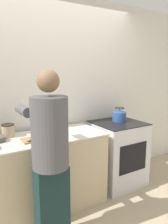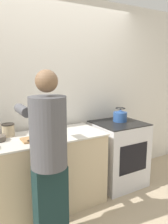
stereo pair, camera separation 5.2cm
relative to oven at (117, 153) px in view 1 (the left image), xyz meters
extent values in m
plane|color=tan|center=(-0.82, -0.32, -0.46)|extent=(12.00, 12.00, 0.00)
cube|color=silver|center=(-0.82, 0.39, 0.84)|extent=(8.00, 0.05, 2.60)
cube|color=#C6B28E|center=(-1.20, -0.01, -0.02)|extent=(1.56, 0.62, 0.88)
cube|color=beige|center=(-1.20, -0.01, 0.43)|extent=(1.59, 0.65, 0.02)
cube|color=silver|center=(0.00, 0.00, -0.01)|extent=(0.67, 0.65, 0.90)
cube|color=black|center=(0.00, 0.00, 0.45)|extent=(0.67, 0.65, 0.01)
cube|color=black|center=(0.00, -0.32, 0.04)|extent=(0.47, 0.01, 0.40)
cube|color=#142B2B|center=(-1.26, -0.56, -0.07)|extent=(0.30, 0.18, 0.78)
cylinder|color=#4C4C51|center=(-1.26, -0.56, 0.64)|extent=(0.33, 0.33, 0.65)
sphere|color=brown|center=(-1.26, -0.56, 1.10)|extent=(0.20, 0.20, 0.20)
cylinder|color=#4C4C51|center=(-1.40, -0.26, 0.81)|extent=(0.09, 0.30, 0.09)
cylinder|color=#4C4C51|center=(-1.12, -0.26, 0.81)|extent=(0.09, 0.30, 0.09)
cube|color=#A87A4C|center=(-1.21, -0.10, 0.45)|extent=(0.37, 0.19, 0.02)
cube|color=silver|center=(-1.21, -0.10, 0.46)|extent=(0.14, 0.10, 0.01)
cube|color=black|center=(-1.31, -0.15, 0.46)|extent=(0.09, 0.07, 0.01)
cylinder|color=#284C8C|center=(0.06, 0.05, 0.53)|extent=(0.20, 0.20, 0.14)
cone|color=#284C8C|center=(0.06, 0.05, 0.61)|extent=(0.16, 0.16, 0.03)
sphere|color=black|center=(0.06, 0.05, 0.64)|extent=(0.02, 0.02, 0.02)
torus|color=black|center=(0.06, 0.05, 0.65)|extent=(0.14, 0.14, 0.01)
cylinder|color=tan|center=(-1.47, 0.18, 0.51)|extent=(0.14, 0.14, 0.14)
cylinder|color=#28231E|center=(-1.47, 0.18, 0.58)|extent=(0.14, 0.14, 0.01)
camera|label=1|loc=(-1.97, -2.32, 1.20)|focal=35.00mm
camera|label=2|loc=(-1.92, -2.34, 1.20)|focal=35.00mm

